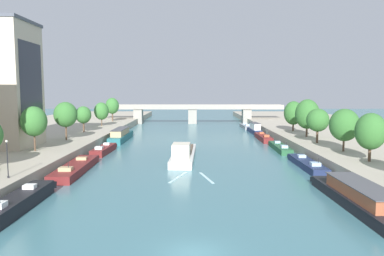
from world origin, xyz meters
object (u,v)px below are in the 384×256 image
object	(u,v)px
lamppost_left_bank	(6,157)
bridge_far	(192,112)
tree_left_second	(101,111)
moored_boat_left_second	(75,168)
tree_right_second	(344,125)
barge_midriver	(183,153)
tree_right_distant	(317,120)
moored_boat_left_upstream	(120,135)
tree_right_past_mid	(293,113)
moored_boat_right_upstream	(245,126)
tree_right_by_lamp	(306,114)
tree_left_nearest	(65,115)
tree_left_third	(33,121)
moored_boat_right_downstream	(306,164)
moored_boat_left_far	(103,149)
moored_boat_right_midway	(357,196)
moored_boat_right_near	(254,129)
tree_left_past_mid	(83,115)
moored_boat_right_lone	(279,147)
moored_boat_left_near	(18,202)
tree_right_far	(370,131)
moored_boat_right_second	(263,137)

from	to	relation	value
lamppost_left_bank	bridge_far	xyz separation A→B (m)	(19.72, 84.47, 0.01)
tree_left_second	lamppost_left_bank	bearing A→B (deg)	-85.84
moored_boat_left_second	tree_right_second	xyz separation A→B (m)	(39.08, 6.04, 5.29)
barge_midriver	tree_right_second	xyz separation A→B (m)	(24.55, -2.93, 4.89)
tree_left_second	tree_right_distant	xyz separation A→B (m)	(45.96, -31.28, 0.14)
moored_boat_left_upstream	tree_right_past_mid	bearing A→B (deg)	3.86
moored_boat_right_upstream	tree_right_by_lamp	distance (m)	35.13
tree_left_nearest	bridge_far	size ratio (longest dim) A/B	0.12
tree_left_third	moored_boat_right_upstream	bearing A→B (deg)	52.08
moored_boat_right_downstream	tree_right_past_mid	distance (m)	32.44
moored_boat_left_far	moored_boat_right_midway	distance (m)	43.72
moored_boat_left_second	moored_boat_right_near	xyz separation A→B (m)	(32.23, 45.39, 0.59)
moored_boat_left_far	tree_left_past_mid	bearing A→B (deg)	116.74
moored_boat_left_upstream	moored_boat_right_lone	distance (m)	34.92
moored_boat_left_far	moored_boat_right_near	size ratio (longest dim) A/B	1.00
moored_boat_right_downstream	moored_boat_right_near	bearing A→B (deg)	90.39
moored_boat_right_downstream	tree_right_past_mid	xyz separation A→B (m)	(6.60, 31.30, 5.43)
tree_right_distant	lamppost_left_bank	xyz separation A→B (m)	(-41.78, -26.12, -1.80)
moored_boat_left_upstream	moored_boat_left_near	bearing A→B (deg)	-90.41
barge_midriver	moored_boat_right_upstream	world-z (taller)	barge_midriver
tree_left_past_mid	moored_boat_right_midway	bearing A→B (deg)	-49.59
moored_boat_right_midway	moored_boat_right_upstream	bearing A→B (deg)	90.00
tree_right_past_mid	lamppost_left_bank	world-z (taller)	tree_right_past_mid
barge_midriver	tree_right_far	distance (m)	27.39
moored_boat_right_second	moored_boat_left_near	bearing A→B (deg)	-123.79
moored_boat_right_near	lamppost_left_bank	world-z (taller)	lamppost_left_bank
moored_boat_right_midway	moored_boat_right_downstream	world-z (taller)	moored_boat_right_midway
moored_boat_left_near	moored_boat_right_downstream	bearing A→B (deg)	29.96
bridge_far	moored_boat_left_second	bearing A→B (deg)	-102.34
moored_boat_right_downstream	tree_right_by_lamp	distance (m)	22.82
tree_left_past_mid	tree_right_past_mid	size ratio (longest dim) A/B	0.85
tree_left_second	moored_boat_right_second	bearing A→B (deg)	-19.80
tree_left_past_mid	tree_left_second	xyz separation A→B (m)	(0.51, 14.25, 0.05)
lamppost_left_bank	tree_left_third	bearing A→B (deg)	104.81
tree_right_far	moored_boat_left_far	bearing A→B (deg)	156.33
moored_boat_right_downstream	tree_right_far	distance (m)	9.76
moored_boat_left_near	tree_right_second	xyz separation A→B (m)	(39.35, 22.08, 5.14)
moored_boat_left_second	moored_boat_right_midway	bearing A→B (deg)	-25.39
barge_midriver	bridge_far	size ratio (longest dim) A/B	0.32
moored_boat_left_upstream	tree_left_nearest	size ratio (longest dim) A/B	2.34
moored_boat_right_near	moored_boat_right_midway	bearing A→B (deg)	-90.38
moored_boat_left_near	moored_boat_right_downstream	distance (m)	37.85
barge_midriver	tree_left_second	size ratio (longest dim) A/B	3.15
moored_boat_right_lone	tree_right_distant	distance (m)	8.45
moored_boat_left_far	moored_boat_right_upstream	xyz separation A→B (m)	(31.62, 42.73, -0.07)
tree_right_past_mid	moored_boat_right_midway	bearing A→B (deg)	-98.41
moored_boat_right_second	tree_left_nearest	xyz separation A→B (m)	(-39.68, -13.04, 5.98)
tree_right_past_mid	moored_boat_right_near	bearing A→B (deg)	121.51
tree_left_third	tree_right_far	world-z (taller)	tree_left_third
barge_midriver	moored_boat_right_second	world-z (taller)	barge_midriver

